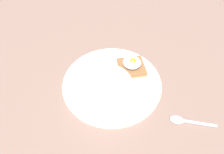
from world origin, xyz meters
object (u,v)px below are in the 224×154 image
at_px(banana_slice_front, 103,71).
at_px(banana_slice_left, 112,72).
at_px(banana_slice_outer, 104,60).
at_px(oatmeal_bowl, 107,90).
at_px(banana_slice_back, 95,64).
at_px(banana_slice_inner, 110,64).
at_px(spoon, 187,121).
at_px(toast_slice, 131,67).
at_px(poached_egg, 132,62).
at_px(banana_slice_right, 91,70).

distance_m(banana_slice_front, banana_slice_left, 0.03).
xyz_separation_m(banana_slice_front, banana_slice_outer, (0.00, -0.05, 0.00)).
relative_size(oatmeal_bowl, banana_slice_back, 2.76).
distance_m(banana_slice_left, banana_slice_inner, 0.04).
xyz_separation_m(banana_slice_outer, spoon, (-0.23, 0.20, -0.01)).
relative_size(toast_slice, banana_slice_outer, 2.29).
relative_size(banana_slice_left, banana_slice_outer, 0.74).
bearing_deg(spoon, banana_slice_back, -35.18).
xyz_separation_m(toast_slice, banana_slice_outer, (0.09, -0.03, -0.00)).
bearing_deg(toast_slice, poached_egg, 113.26).
relative_size(poached_egg, banana_slice_right, 1.48).
height_order(banana_slice_back, banana_slice_outer, banana_slice_outer).
bearing_deg(banana_slice_front, poached_egg, -167.21).
xyz_separation_m(poached_egg, spoon, (-0.14, 0.17, -0.04)).
bearing_deg(toast_slice, spoon, 129.15).
bearing_deg(oatmeal_bowl, banana_slice_right, -58.91).
distance_m(poached_egg, spoon, 0.23).
bearing_deg(toast_slice, banana_slice_outer, -18.49).
bearing_deg(poached_egg, oatmeal_bowl, 58.94).
bearing_deg(oatmeal_bowl, banana_slice_front, -77.45).
bearing_deg(poached_egg, banana_slice_inner, -10.96).
bearing_deg(banana_slice_inner, poached_egg, 169.04).
distance_m(banana_slice_left, spoon, 0.25).
height_order(oatmeal_bowl, banana_slice_front, oatmeal_bowl).
bearing_deg(spoon, banana_slice_outer, -41.38).
height_order(poached_egg, banana_slice_left, poached_egg).
relative_size(oatmeal_bowl, toast_slice, 1.33).
bearing_deg(banana_slice_inner, oatmeal_bowl, 90.42).
xyz_separation_m(toast_slice, poached_egg, (-0.00, 0.00, 0.02)).
relative_size(banana_slice_back, banana_slice_inner, 1.24).
distance_m(oatmeal_bowl, banana_slice_outer, 0.15).
height_order(oatmeal_bowl, banana_slice_right, oatmeal_bowl).
relative_size(banana_slice_right, spoon, 0.33).
bearing_deg(banana_slice_back, banana_slice_outer, -144.62).
relative_size(toast_slice, poached_egg, 1.71).
height_order(oatmeal_bowl, spoon, oatmeal_bowl).
bearing_deg(poached_egg, banana_slice_right, 7.24).
bearing_deg(banana_slice_back, oatmeal_bowl, 111.91).
distance_m(banana_slice_back, spoon, 0.32).
distance_m(oatmeal_bowl, banana_slice_left, 0.10).
xyz_separation_m(banana_slice_back, banana_slice_right, (0.01, 0.03, 0.00)).
height_order(poached_egg, banana_slice_back, poached_egg).
bearing_deg(poached_egg, banana_slice_outer, -18.73).
relative_size(banana_slice_inner, banana_slice_outer, 0.89).
bearing_deg(poached_egg, banana_slice_front, 12.79).
bearing_deg(poached_egg, toast_slice, -66.74).
bearing_deg(banana_slice_right, banana_slice_front, 173.85).
relative_size(poached_egg, banana_slice_back, 1.21).
relative_size(oatmeal_bowl, banana_slice_front, 3.27).
xyz_separation_m(banana_slice_back, spoon, (-0.26, 0.18, -0.01)).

